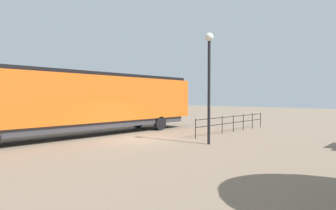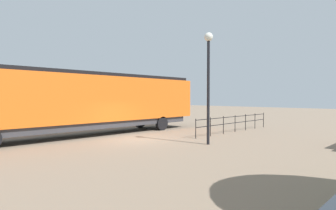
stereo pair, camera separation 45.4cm
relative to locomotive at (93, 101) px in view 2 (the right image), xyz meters
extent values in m
plane|color=#84705B|center=(3.79, 0.85, -2.42)|extent=(120.00, 120.00, 0.00)
cube|color=orange|center=(0.00, -0.63, 0.13)|extent=(3.05, 18.69, 3.10)
cube|color=black|center=(0.00, 7.28, -0.34)|extent=(2.93, 2.88, 2.17)
cube|color=black|center=(0.00, -0.63, 1.80)|extent=(2.75, 17.95, 0.24)
cube|color=#38383D|center=(0.00, -0.63, -1.65)|extent=(2.75, 17.20, 0.45)
cylinder|color=black|center=(-1.38, 5.35, -1.87)|extent=(0.30, 1.10, 1.10)
cylinder|color=black|center=(1.38, 5.35, -1.87)|extent=(0.30, 1.10, 1.10)
cylinder|color=black|center=(8.08, 2.49, 0.51)|extent=(0.16, 0.16, 5.86)
sphere|color=silver|center=(8.08, 2.49, 3.59)|extent=(0.49, 0.49, 0.49)
cube|color=black|center=(6.22, 8.43, -1.24)|extent=(0.04, 9.48, 0.04)
cube|color=black|center=(6.22, 8.43, -1.71)|extent=(0.04, 9.48, 0.04)
cylinder|color=black|center=(6.22, 3.69, -1.78)|extent=(0.05, 0.05, 1.29)
cylinder|color=black|center=(6.22, 5.27, -1.78)|extent=(0.05, 0.05, 1.29)
cylinder|color=black|center=(6.22, 6.85, -1.78)|extent=(0.05, 0.05, 1.29)
cylinder|color=black|center=(6.22, 8.43, -1.78)|extent=(0.05, 0.05, 1.29)
cylinder|color=black|center=(6.22, 10.01, -1.78)|extent=(0.05, 0.05, 1.29)
cylinder|color=black|center=(6.22, 11.59, -1.78)|extent=(0.05, 0.05, 1.29)
cylinder|color=black|center=(6.22, 13.17, -1.78)|extent=(0.05, 0.05, 1.29)
camera|label=1|loc=(17.05, -10.42, 0.23)|focal=29.64mm
camera|label=2|loc=(17.37, -10.11, 0.23)|focal=29.64mm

